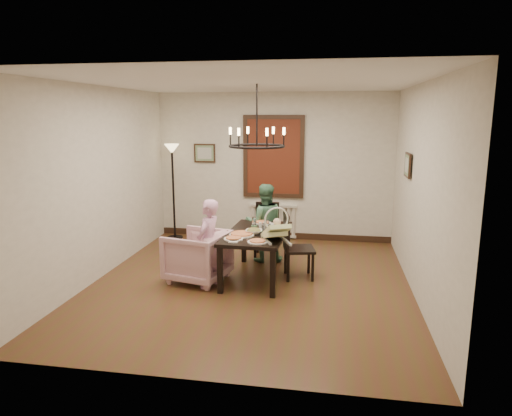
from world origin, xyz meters
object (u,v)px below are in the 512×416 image
(chair_far, at_px, (266,230))
(drinking_glass, at_px, (265,228))
(chair_right, at_px, (299,245))
(seated_man, at_px, (264,229))
(baby_bouncer, at_px, (276,230))
(floor_lamp, at_px, (173,193))
(armchair, at_px, (197,256))
(elderly_woman, at_px, (209,251))
(dining_table, at_px, (257,238))

(chair_far, xyz_separation_m, drinking_glass, (0.14, -1.10, 0.31))
(chair_right, bearing_deg, seated_man, 29.43)
(baby_bouncer, height_order, floor_lamp, floor_lamp)
(armchair, bearing_deg, elderly_woman, 60.58)
(chair_far, height_order, seated_man, seated_man)
(elderly_woman, height_order, drinking_glass, elderly_woman)
(dining_table, distance_m, chair_right, 0.64)
(drinking_glass, bearing_deg, chair_far, 97.15)
(dining_table, xyz_separation_m, floor_lamp, (-1.95, 1.91, 0.28))
(chair_right, distance_m, floor_lamp, 3.16)
(armchair, relative_size, floor_lamp, 0.45)
(seated_man, height_order, floor_lamp, floor_lamp)
(chair_right, relative_size, drinking_glass, 7.09)
(dining_table, xyz_separation_m, chair_right, (0.61, 0.12, -0.12))
(elderly_woman, height_order, seated_man, seated_man)
(dining_table, bearing_deg, chair_far, 93.48)
(armchair, bearing_deg, dining_table, 119.68)
(chair_right, relative_size, baby_bouncer, 2.02)
(armchair, height_order, elderly_woman, elderly_woman)
(floor_lamp, bearing_deg, seated_man, -29.30)
(elderly_woman, bearing_deg, dining_table, 138.99)
(dining_table, xyz_separation_m, baby_bouncer, (0.34, -0.45, 0.24))
(elderly_woman, bearing_deg, drinking_glass, 132.99)
(elderly_woman, bearing_deg, chair_right, 127.18)
(dining_table, bearing_deg, seated_man, 93.37)
(seated_man, distance_m, floor_lamp, 2.25)
(armchair, xyz_separation_m, baby_bouncer, (1.17, -0.21, 0.49))
(dining_table, relative_size, drinking_glass, 10.96)
(armchair, bearing_deg, floor_lamp, -139.32)
(chair_right, xyz_separation_m, drinking_glass, (-0.50, -0.14, 0.28))
(chair_right, relative_size, seated_man, 0.93)
(chair_right, xyz_separation_m, armchair, (-1.45, -0.36, -0.13))
(chair_far, height_order, floor_lamp, floor_lamp)
(dining_table, xyz_separation_m, seated_man, (-0.01, 0.82, -0.08))
(baby_bouncer, bearing_deg, chair_right, 40.08)
(chair_right, height_order, baby_bouncer, baby_bouncer)
(dining_table, xyz_separation_m, drinking_glass, (0.12, -0.02, 0.15))
(chair_far, xyz_separation_m, elderly_woman, (-0.59, -1.53, 0.06))
(armchair, relative_size, seated_man, 0.76)
(dining_table, relative_size, chair_far, 1.68)
(seated_man, bearing_deg, armchair, 38.53)
(seated_man, bearing_deg, elderly_woman, 51.27)
(armchair, bearing_deg, chair_far, 161.63)
(elderly_woman, distance_m, drinking_glass, 0.88)
(armchair, height_order, floor_lamp, floor_lamp)
(elderly_woman, distance_m, baby_bouncer, 1.00)
(seated_man, height_order, drinking_glass, seated_man)
(floor_lamp, bearing_deg, chair_right, -34.97)
(chair_far, distance_m, drinking_glass, 1.15)
(seated_man, xyz_separation_m, drinking_glass, (0.13, -0.85, 0.24))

